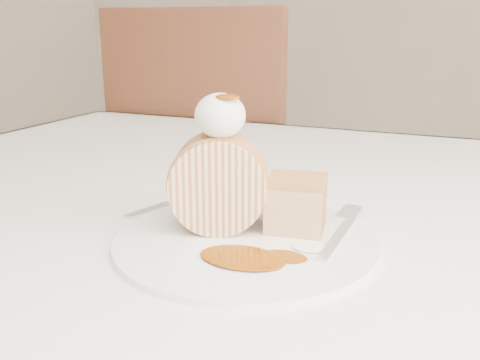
% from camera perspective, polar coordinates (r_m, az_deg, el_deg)
% --- Properties ---
extents(table, '(1.40, 0.90, 0.75)m').
position_cam_1_polar(table, '(0.74, 8.50, -8.03)').
color(table, white).
rests_on(table, ground).
extents(chair_far, '(0.47, 0.47, 1.00)m').
position_cam_1_polar(chair_far, '(1.45, -2.86, 0.66)').
color(chair_far, brown).
rests_on(chair_far, ground).
extents(plate, '(0.30, 0.30, 0.01)m').
position_cam_1_polar(plate, '(0.54, 0.57, -6.51)').
color(plate, white).
rests_on(plate, table).
extents(roulade_slice, '(0.11, 0.09, 0.10)m').
position_cam_1_polar(roulade_slice, '(0.55, -2.35, -0.42)').
color(roulade_slice, beige).
rests_on(roulade_slice, plate).
extents(cake_chunk, '(0.07, 0.06, 0.05)m').
position_cam_1_polar(cake_chunk, '(0.55, 5.98, -2.87)').
color(cake_chunk, '#CA894C').
rests_on(cake_chunk, plate).
extents(whipped_cream, '(0.05, 0.05, 0.04)m').
position_cam_1_polar(whipped_cream, '(0.53, -2.13, 6.88)').
color(whipped_cream, white).
rests_on(whipped_cream, roulade_slice).
extents(caramel_drizzle, '(0.03, 0.02, 0.01)m').
position_cam_1_polar(caramel_drizzle, '(0.51, -1.34, 9.46)').
color(caramel_drizzle, '#753604').
rests_on(caramel_drizzle, whipped_cream).
extents(caramel_pool, '(0.09, 0.07, 0.00)m').
position_cam_1_polar(caramel_pool, '(0.49, 0.24, -8.25)').
color(caramel_pool, '#753604').
rests_on(caramel_pool, plate).
extents(fork, '(0.02, 0.16, 0.00)m').
position_cam_1_polar(fork, '(0.54, 10.33, -6.19)').
color(fork, silver).
rests_on(fork, plate).
extents(spoon, '(0.07, 0.16, 0.00)m').
position_cam_1_polar(spoon, '(0.66, -7.60, -2.57)').
color(spoon, silver).
rests_on(spoon, table).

